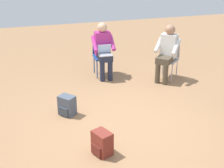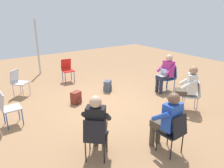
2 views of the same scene
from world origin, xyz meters
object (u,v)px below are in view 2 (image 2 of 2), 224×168
(chair_northeast, at_px, (193,93))
(backpack_near_laptop_user, at_px, (76,98))
(chair_west, at_px, (67,69))
(person_in_white, at_px, (188,86))
(person_with_laptop, at_px, (166,71))
(chair_north, at_px, (169,76))
(chair_southwest, at_px, (18,81))
(chair_south, at_px, (8,107))
(person_in_blue, at_px, (168,118))
(chair_east, at_px, (174,131))
(backpack_by_empty_chair, at_px, (108,87))
(chair_southeast, at_px, (95,136))
(person_in_black, at_px, (97,122))

(chair_northeast, xyz_separation_m, backpack_near_laptop_user, (-2.21, -2.39, -0.34))
(chair_west, relative_size, person_in_white, 0.69)
(person_with_laptop, bearing_deg, chair_west, 40.82)
(chair_north, relative_size, person_with_laptop, 0.69)
(chair_southwest, xyz_separation_m, chair_south, (1.82, -0.63, 0.00))
(chair_northeast, bearing_deg, chair_north, 21.63)
(chair_southwest, xyz_separation_m, person_in_blue, (4.54, 1.69, 0.20))
(chair_southwest, relative_size, person_in_white, 0.69)
(chair_east, height_order, person_in_white, person_in_white)
(chair_northeast, distance_m, chair_north, 1.54)
(backpack_near_laptop_user, bearing_deg, chair_east, 8.77)
(person_in_white, relative_size, backpack_by_empty_chair, 3.44)
(chair_southwest, bearing_deg, chair_east, 68.99)
(chair_west, distance_m, chair_southeast, 4.70)
(chair_east, height_order, backpack_near_laptop_user, chair_east)
(chair_northeast, bearing_deg, backpack_near_laptop_user, 93.22)
(chair_south, relative_size, backpack_near_laptop_user, 2.36)
(chair_northeast, xyz_separation_m, person_in_white, (-0.12, -0.12, 0.20))
(chair_northeast, bearing_deg, person_with_laptop, 27.74)
(person_in_blue, bearing_deg, person_in_black, 147.24)
(chair_southeast, distance_m, person_with_laptop, 4.02)
(chair_south, xyz_separation_m, chair_west, (-2.28, 2.47, 0.00))
(person_in_black, bearing_deg, chair_east, 6.81)
(chair_southwest, bearing_deg, backpack_by_empty_chair, 112.81)
(chair_east, relative_size, chair_north, 1.00)
(backpack_near_laptop_user, bearing_deg, chair_southwest, -141.78)
(chair_east, height_order, person_in_black, person_in_black)
(chair_west, xyz_separation_m, person_with_laptop, (2.80, 2.23, 0.20))
(chair_south, relative_size, chair_west, 1.00)
(chair_south, distance_m, person_with_laptop, 4.73)
(person_in_blue, distance_m, person_in_white, 2.02)
(chair_east, height_order, backpack_by_empty_chair, chair_east)
(chair_southeast, xyz_separation_m, person_in_white, (-0.39, 3.07, 0.20))
(person_with_laptop, bearing_deg, person_in_blue, 135.14)
(chair_southwest, bearing_deg, person_in_blue, 69.55)
(person_in_blue, height_order, backpack_by_empty_chair, person_in_blue)
(person_in_white, height_order, backpack_by_empty_chair, person_in_white)
(chair_southwest, bearing_deg, person_in_black, 56.94)
(chair_east, height_order, person_with_laptop, person_with_laptop)
(chair_southwest, relative_size, person_with_laptop, 0.69)
(chair_west, relative_size, chair_northeast, 1.00)
(person_in_black, bearing_deg, chair_north, 64.43)
(chair_south, xyz_separation_m, backpack_near_laptop_user, (-0.28, 1.84, -0.34))
(chair_east, height_order, chair_southeast, same)
(chair_southeast, bearing_deg, person_in_white, 49.01)
(chair_southeast, distance_m, person_in_black, 0.26)
(chair_south, xyz_separation_m, chair_southeast, (2.20, 1.05, 0.00))
(chair_north, height_order, backpack_by_empty_chair, chair_north)
(person_with_laptop, distance_m, backpack_near_laptop_user, 3.01)
(chair_west, xyz_separation_m, chair_east, (5.17, -0.14, 0.00))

